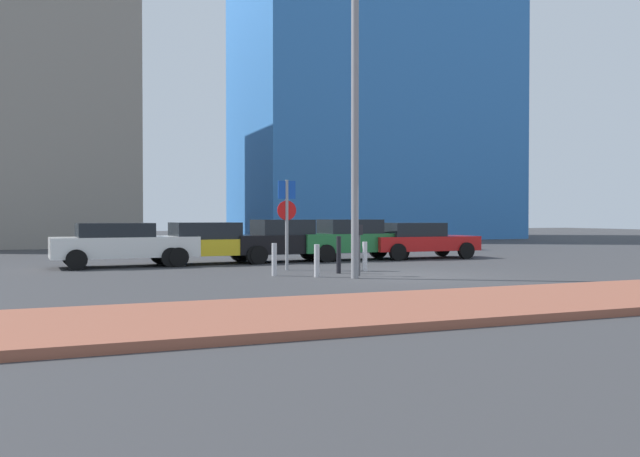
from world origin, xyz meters
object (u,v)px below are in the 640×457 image
(parked_car_red, at_px, (419,240))
(traffic_bollard_mid, at_px, (274,260))
(parked_car_white, at_px, (123,243))
(parked_car_black, at_px, (285,240))
(traffic_bollard_far, at_px, (339,255))
(street_lamp, at_px, (355,96))
(parked_car_green, at_px, (353,239))
(parked_car_yellow, at_px, (206,242))
(parking_sign_post, at_px, (287,214))
(traffic_bollard_edge, at_px, (365,256))
(parking_meter, at_px, (359,243))
(traffic_bollard_near, at_px, (317,261))

(parked_car_red, relative_size, traffic_bollard_mid, 4.85)
(parked_car_white, bearing_deg, parked_car_red, 0.91)
(traffic_bollard_mid, bearing_deg, parked_car_black, 68.62)
(parked_car_black, distance_m, traffic_bollard_far, 5.27)
(parked_car_black, distance_m, street_lamp, 7.93)
(parked_car_black, distance_m, parked_car_green, 2.74)
(parked_car_yellow, relative_size, traffic_bollard_mid, 4.83)
(parked_car_green, xyz_separation_m, parking_sign_post, (-3.88, -3.61, 0.95))
(parked_car_white, xyz_separation_m, traffic_bollard_edge, (6.63, -4.46, -0.32))
(parked_car_red, relative_size, parking_sign_post, 1.59)
(parked_car_red, relative_size, traffic_bollard_edge, 4.97)
(street_lamp, distance_m, traffic_bollard_mid, 4.96)
(parking_sign_post, relative_size, parking_meter, 1.95)
(parking_meter, relative_size, traffic_bollard_far, 1.31)
(parking_meter, height_order, traffic_bollard_near, parking_meter)
(parked_car_yellow, bearing_deg, parked_car_green, 1.19)
(parking_sign_post, distance_m, street_lamp, 4.52)
(parked_car_white, xyz_separation_m, street_lamp, (5.39, -6.45, 4.08))
(parked_car_white, distance_m, parked_car_yellow, 2.81)
(parked_car_red, bearing_deg, parking_meter, -131.76)
(parked_car_green, distance_m, traffic_bollard_edge, 5.15)
(parked_car_green, xyz_separation_m, parking_meter, (-2.65, -6.20, 0.13))
(parked_car_green, xyz_separation_m, street_lamp, (-3.05, -6.80, 4.05))
(traffic_bollard_near, relative_size, traffic_bollard_mid, 0.98)
(parking_meter, distance_m, traffic_bollard_edge, 1.70)
(parking_meter, xyz_separation_m, traffic_bollard_near, (-1.20, 0.14, -0.47))
(traffic_bollard_edge, bearing_deg, traffic_bollard_mid, -170.53)
(parked_car_red, bearing_deg, street_lamp, -131.11)
(traffic_bollard_edge, bearing_deg, parked_car_black, 100.89)
(parked_car_black, xyz_separation_m, traffic_bollard_edge, (0.93, -4.82, -0.35))
(parking_sign_post, relative_size, street_lamp, 0.33)
(street_lamp, distance_m, traffic_bollard_far, 4.57)
(parked_car_green, height_order, traffic_bollard_mid, parked_car_green)
(traffic_bollard_near, xyz_separation_m, traffic_bollard_edge, (2.04, 1.26, -0.00))
(traffic_bollard_mid, relative_size, traffic_bollard_far, 0.84)
(street_lamp, xyz_separation_m, traffic_bollard_near, (-0.80, 0.73, -4.39))
(parking_sign_post, relative_size, traffic_bollard_mid, 3.05)
(parked_car_red, relative_size, traffic_bollard_far, 4.08)
(traffic_bollard_near, xyz_separation_m, traffic_bollard_far, (1.00, 0.82, 0.09))
(parked_car_red, xyz_separation_m, parking_sign_post, (-6.61, -3.44, 1.00))
(parking_sign_post, bearing_deg, parked_car_green, 42.94)
(parked_car_yellow, bearing_deg, parked_car_white, -175.34)
(parking_sign_post, distance_m, parking_meter, 2.99)
(parked_car_red, xyz_separation_m, traffic_bollard_edge, (-4.55, -4.64, -0.29))
(street_lamp, xyz_separation_m, traffic_bollard_far, (0.19, 1.54, -4.30))
(parking_sign_post, xyz_separation_m, traffic_bollard_edge, (2.07, -1.20, -1.29))
(parked_car_white, distance_m, parked_car_green, 8.45)
(parked_car_yellow, xyz_separation_m, parked_car_black, (2.90, 0.13, 0.03))
(parked_car_yellow, bearing_deg, traffic_bollard_edge, -50.78)
(parked_car_white, height_order, parked_car_green, parked_car_green)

